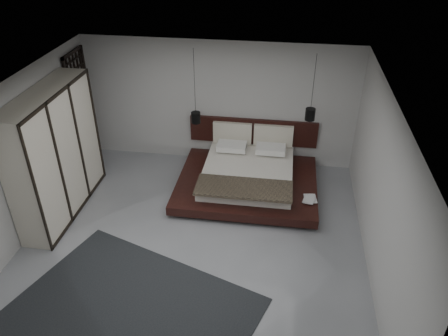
% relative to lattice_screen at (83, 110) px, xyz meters
% --- Properties ---
extents(floor, '(6.00, 6.00, 0.00)m').
position_rel_lattice_screen_xyz_m(floor, '(2.95, -2.45, -1.30)').
color(floor, '#92959A').
rests_on(floor, ground).
extents(ceiling, '(6.00, 6.00, 0.00)m').
position_rel_lattice_screen_xyz_m(ceiling, '(2.95, -2.45, 1.50)').
color(ceiling, white).
rests_on(ceiling, wall_back).
extents(wall_back, '(6.00, 0.00, 6.00)m').
position_rel_lattice_screen_xyz_m(wall_back, '(2.95, 0.55, 0.10)').
color(wall_back, '#B2B1AF').
rests_on(wall_back, floor).
extents(wall_front, '(6.00, 0.00, 6.00)m').
position_rel_lattice_screen_xyz_m(wall_front, '(2.95, -5.45, 0.10)').
color(wall_front, '#B2B1AF').
rests_on(wall_front, floor).
extents(wall_left, '(0.00, 6.00, 6.00)m').
position_rel_lattice_screen_xyz_m(wall_left, '(-0.05, -2.45, 0.10)').
color(wall_left, '#B2B1AF').
rests_on(wall_left, floor).
extents(wall_right, '(0.00, 6.00, 6.00)m').
position_rel_lattice_screen_xyz_m(wall_right, '(5.95, -2.45, 0.10)').
color(wall_right, '#B2B1AF').
rests_on(wall_right, floor).
extents(lattice_screen, '(0.05, 0.90, 2.60)m').
position_rel_lattice_screen_xyz_m(lattice_screen, '(0.00, 0.00, 0.00)').
color(lattice_screen, black).
rests_on(lattice_screen, floor).
extents(bed, '(2.86, 2.42, 1.09)m').
position_rel_lattice_screen_xyz_m(bed, '(3.73, -0.55, -1.01)').
color(bed, black).
rests_on(bed, floor).
extents(book_lower, '(0.27, 0.34, 0.03)m').
position_rel_lattice_screen_xyz_m(book_lower, '(4.90, -1.21, -1.02)').
color(book_lower, '#99724C').
rests_on(book_lower, bed).
extents(book_upper, '(0.27, 0.33, 0.02)m').
position_rel_lattice_screen_xyz_m(book_upper, '(4.88, -1.24, -0.99)').
color(book_upper, '#99724C').
rests_on(book_upper, book_lower).
extents(pendant_left, '(0.20, 0.20, 1.59)m').
position_rel_lattice_screen_xyz_m(pendant_left, '(2.55, -0.09, 0.03)').
color(pendant_left, black).
rests_on(pendant_left, ceiling).
extents(pendant_right, '(0.20, 0.20, 1.36)m').
position_rel_lattice_screen_xyz_m(pendant_right, '(4.90, -0.09, 0.26)').
color(pendant_right, black).
rests_on(pendant_right, ceiling).
extents(wardrobe, '(0.59, 2.50, 2.45)m').
position_rel_lattice_screen_xyz_m(wardrobe, '(0.25, -1.80, -0.08)').
color(wardrobe, beige).
rests_on(wardrobe, floor).
extents(rug, '(4.13, 3.53, 0.01)m').
position_rel_lattice_screen_xyz_m(rug, '(2.35, -4.15, -1.29)').
color(rug, black).
rests_on(rug, floor).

